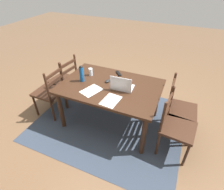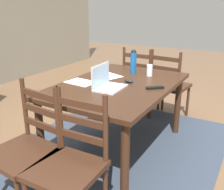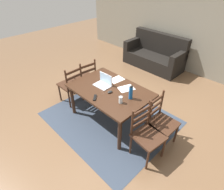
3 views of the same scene
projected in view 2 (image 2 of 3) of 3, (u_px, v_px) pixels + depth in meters
The scene contains 14 objects.
ground_plane at pixel (118, 148), 2.88m from camera, with size 14.00×14.00×0.00m, color brown.
area_rug at pixel (118, 148), 2.88m from camera, with size 2.45×2.08×0.01m, color #333D4C.
dining_table at pixel (118, 91), 2.66m from camera, with size 1.52×1.03×0.74m.
chair_right_far at pixel (141, 81), 3.68m from camera, with size 0.44×0.44×0.95m.
chair_left_near at pixel (70, 165), 1.77m from camera, with size 0.45×0.45×0.95m.
chair_left_far at pixel (27, 150), 1.96m from camera, with size 0.48×0.48×0.95m.
chair_right_near at pixel (169, 86), 3.49m from camera, with size 0.49×0.49×0.95m.
laptop at pixel (106, 82), 2.47m from camera, with size 0.33×0.24×0.23m.
water_bottle at pixel (133, 61), 3.00m from camera, with size 0.07×0.07×0.27m.
drinking_glass at pixel (150, 70), 2.89m from camera, with size 0.07×0.07×0.13m, color silver.
computer_mouse at pixel (129, 81), 2.66m from camera, with size 0.06×0.10×0.03m, color black.
tv_remote at pixel (155, 88), 2.46m from camera, with size 0.04×0.17×0.02m, color black.
paper_stack_left at pixel (108, 76), 2.91m from camera, with size 0.21×0.30×0.00m, color white.
paper_stack_right at pixel (81, 82), 2.67m from camera, with size 0.21×0.30×0.00m, color white.
Camera 2 is at (-2.22, -1.21, 1.49)m, focal length 42.14 mm.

